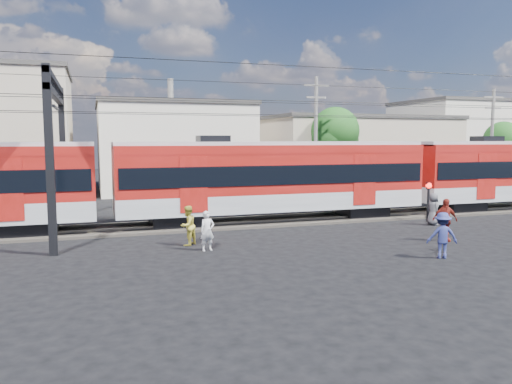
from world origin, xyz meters
TOP-DOWN VIEW (x-y plane):
  - ground at (0.00, 0.00)m, footprint 120.00×120.00m
  - track_bed at (0.00, 8.00)m, footprint 70.00×3.40m
  - rail_near at (0.00, 7.25)m, footprint 70.00×0.12m
  - rail_far at (0.00, 8.75)m, footprint 70.00×0.12m
  - commuter_train at (0.59, 8.00)m, footprint 50.30×3.08m
  - catenary at (-8.65, 8.00)m, footprint 70.00×9.30m
  - building_midwest at (-2.00, 27.00)m, footprint 12.24×12.24m
  - building_mideast at (14.00, 24.00)m, footprint 16.32×10.20m
  - building_east at (28.00, 28.00)m, footprint 10.20×10.20m
  - utility_pole_mid at (6.00, 15.00)m, footprint 1.80×0.24m
  - utility_pole_east at (20.00, 14.00)m, footprint 1.80×0.24m
  - tree_near at (9.19, 18.09)m, footprint 3.82×3.64m
  - tree_far at (24.19, 17.09)m, footprint 3.36×3.12m
  - pedestrian_a at (-4.39, 2.45)m, footprint 0.61×0.45m
  - pedestrian_b at (-4.93, 3.64)m, footprint 1.00×0.98m
  - pedestrian_c at (3.41, -1.42)m, footprint 1.23×0.96m
  - pedestrian_d at (5.54, 1.09)m, footprint 1.14×0.69m
  - pedestrian_e at (7.65, 4.58)m, footprint 0.56×0.82m
  - crossing_signal at (8.06, 5.53)m, footprint 0.30×0.30m

SIDE VIEW (x-z plane):
  - ground at x=0.00m, z-range 0.00..0.00m
  - track_bed at x=0.00m, z-range 0.00..0.12m
  - rail_near at x=0.00m, z-range 0.12..0.24m
  - rail_far at x=0.00m, z-range 0.12..0.24m
  - pedestrian_a at x=-4.39m, z-range 0.00..1.55m
  - pedestrian_e at x=7.65m, z-range 0.00..1.61m
  - pedestrian_b at x=-4.93m, z-range 0.00..1.62m
  - pedestrian_c at x=3.41m, z-range 0.00..1.68m
  - pedestrian_d at x=5.54m, z-range 0.00..1.82m
  - crossing_signal at x=8.06m, z-range 0.40..2.49m
  - commuter_train at x=0.59m, z-range 0.31..4.49m
  - building_mideast at x=14.00m, z-range 0.01..6.31m
  - building_midwest at x=-2.00m, z-range 0.01..7.31m
  - tree_far at x=24.19m, z-range 1.11..6.87m
  - building_east at x=28.00m, z-range 0.01..8.31m
  - utility_pole_east at x=20.00m, z-range 0.28..8.28m
  - utility_pole_mid at x=6.00m, z-range 0.28..8.78m
  - tree_near at x=9.19m, z-range 1.30..8.02m
  - catenary at x=-8.65m, z-range 1.38..8.89m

